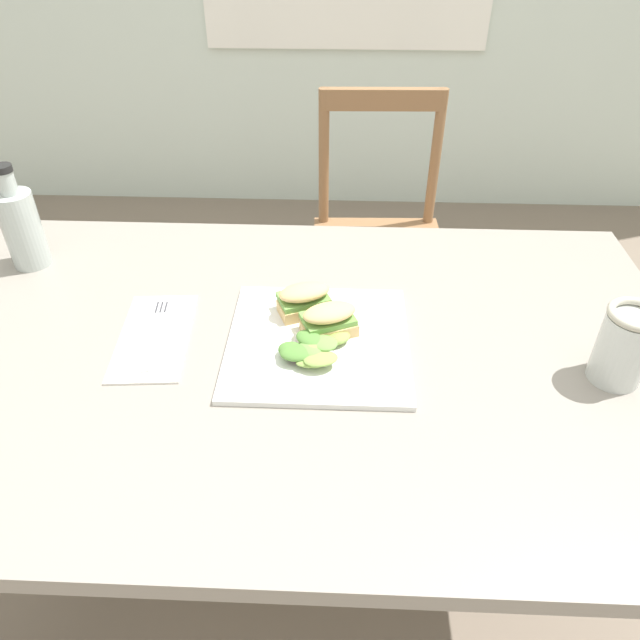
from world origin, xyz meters
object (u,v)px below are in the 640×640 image
Objects in this scene: sandwich_half_back at (304,299)px; fork_on_napkin at (156,328)px; dining_table at (290,400)px; sandwich_half_front at (329,320)px; mason_jar_iced_tea at (623,349)px; bottle_cold_brew at (23,231)px; plate_lunch at (319,342)px; chair_wooden_far at (378,243)px.

sandwich_half_back is 0.26m from fork_on_napkin.
sandwich_half_front is (0.07, 0.03, 0.16)m from dining_table.
mason_jar_iced_tea reaches higher than sandwich_half_back.
sandwich_half_front is 0.45m from mason_jar_iced_tea.
fork_on_napkin is at bearing -34.29° from bottle_cold_brew.
mason_jar_iced_tea reaches higher than sandwich_half_front.
plate_lunch is at bearing -21.52° from bottle_cold_brew.
sandwich_half_front reaches higher than dining_table.
mason_jar_iced_tea is at bearing -15.56° from sandwich_half_back.
bottle_cold_brew reaches higher than sandwich_half_back.
chair_wooden_far is 8.42× the size of sandwich_half_front.
sandwich_half_back is at bearing -102.81° from chair_wooden_far.
chair_wooden_far is 0.86m from sandwich_half_back.
mason_jar_iced_tea is (1.04, -0.29, -0.01)m from bottle_cold_brew.
chair_wooden_far reaches higher than sandwich_half_back.
plate_lunch is 2.90× the size of sandwich_half_front.
fork_on_napkin is at bearing 173.45° from mason_jar_iced_tea.
bottle_cold_brew is (-0.55, 0.16, 0.03)m from sandwich_half_back.
sandwich_half_back is 0.80× the size of mason_jar_iced_tea.
bottle_cold_brew reaches higher than mason_jar_iced_tea.
bottle_cold_brew is (-0.30, 0.21, 0.07)m from fork_on_napkin.
sandwich_half_back is 0.58m from bottle_cold_brew.
sandwich_half_front is 0.30m from fork_on_napkin.
fork_on_napkin is at bearing 175.20° from plate_lunch.
dining_table is at bearing -24.20° from bottle_cold_brew.
chair_wooden_far is (0.20, 0.86, -0.17)m from dining_table.
bottle_cold_brew is at bearing 145.71° from fork_on_napkin.
sandwich_half_back is (-0.03, 0.07, 0.03)m from plate_lunch.
plate_lunch is at bearing -132.62° from sandwich_half_front.
chair_wooden_far is at bearing 109.03° from mason_jar_iced_tea.
plate_lunch is 2.90× the size of sandwich_half_back.
bottle_cold_brew is (-0.58, 0.23, 0.07)m from plate_lunch.
sandwich_half_back reaches higher than plate_lunch.
sandwich_half_back is at bearing 74.75° from dining_table.
chair_wooden_far is 0.90m from sandwich_half_front.
dining_table is 0.18m from sandwich_half_front.
sandwich_half_back is at bearing 11.48° from fork_on_napkin.
mason_jar_iced_tea is at bearing -15.60° from bottle_cold_brew.
plate_lunch is at bearing -99.84° from chair_wooden_far.
bottle_cold_brew is at bearing 160.46° from sandwich_half_front.
chair_wooden_far reaches higher than mason_jar_iced_tea.
plate_lunch is at bearing 9.88° from dining_table.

